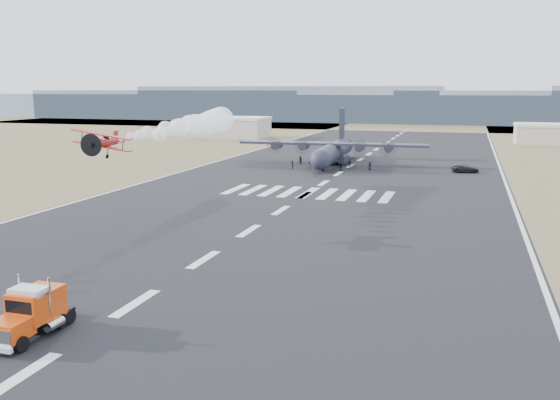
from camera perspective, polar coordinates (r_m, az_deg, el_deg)
The scene contains 22 objects.
ground at distance 46.11m, azimuth -13.73°, elevation -9.62°, with size 500.00×500.00×0.00m, color black.
scrub_far at distance 268.19m, azimuth 12.77°, elevation 7.03°, with size 500.00×80.00×0.00m, color olive.
runway_markings at distance 100.67m, azimuth 4.20°, elevation 1.63°, with size 60.00×260.00×0.01m, color silver, non-canonical shape.
ridge_seg_a at distance 368.32m, azimuth -18.90°, elevation 8.65°, with size 150.00×50.00×13.00m, color gray.
ridge_seg_b at distance 333.96m, azimuth -9.78°, elevation 9.09°, with size 150.00×50.00×15.00m, color gray.
ridge_seg_c at distance 309.60m, azimuth 1.12°, elevation 9.31°, with size 150.00×50.00×17.00m, color gray.
ridge_seg_d at distance 297.78m, azimuth 13.34°, elevation 8.59°, with size 150.00×50.00×13.00m, color gray.
hangar_left at distance 196.99m, azimuth -4.83°, elevation 7.03°, with size 24.50×14.50×6.70m.
hangar_right at distance 188.59m, azimuth 24.72°, elevation 5.81°, with size 20.50×12.50×5.90m.
semi_truck at distance 42.01m, azimuth -22.79°, elevation -9.88°, with size 2.54×7.27×3.26m.
aerobatic_biplane at distance 66.64m, azimuth -16.67°, elevation 5.38°, with size 6.69×6.02×3.02m.
smoke_trail at distance 93.13m, azimuth -7.31°, elevation 7.27°, with size 4.47×36.13×4.21m.
transport_aircraft at distance 126.84m, azimuth 5.17°, elevation 4.82°, with size 39.58×32.58×11.43m.
support_vehicle at distance 118.63m, azimuth 17.41°, elevation 2.89°, with size 2.36×5.13×1.43m, color black.
crew_a at distance 117.09m, azimuth 3.98°, elevation 3.33°, with size 0.63×0.52×1.72m, color black.
crew_b at distance 125.44m, azimuth 1.98°, elevation 3.84°, with size 0.84×0.52×1.74m, color black.
crew_c at distance 117.50m, azimuth 2.87°, elevation 3.35°, with size 1.08×0.50×1.68m, color black.
crew_d at distance 119.49m, azimuth 6.74°, elevation 3.47°, with size 1.11×0.57×1.89m, color black.
crew_e at distance 118.02m, azimuth 8.63°, elevation 3.27°, with size 0.81×0.49×1.65m, color black.
crew_f at distance 116.76m, azimuth 5.88°, elevation 3.25°, with size 1.51×0.49×1.63m, color black.
crew_g at distance 124.04m, azimuth 4.37°, elevation 3.73°, with size 0.62×0.51×1.71m, color black.
crew_h at distance 118.26m, azimuth 1.17°, elevation 3.41°, with size 0.81×0.50×1.67m, color black.
Camera 1 is at (22.99, -36.74, 15.74)m, focal length 38.00 mm.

